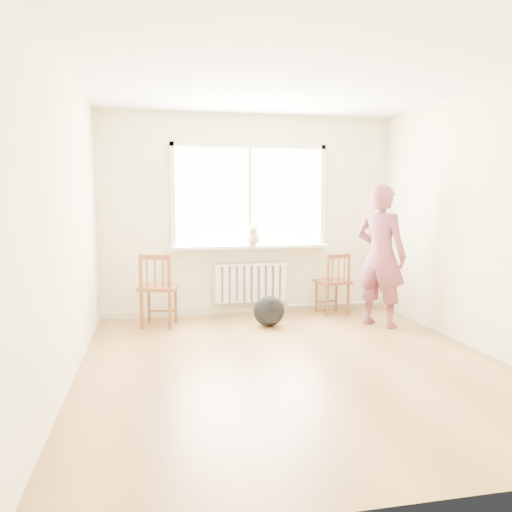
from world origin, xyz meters
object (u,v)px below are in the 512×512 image
chair_left (158,290)px  cat (253,237)px  chair_right (334,284)px  person (381,256)px  backpack (269,311)px

chair_left → cat: 1.44m
chair_right → cat: 1.28m
chair_left → chair_right: chair_left is taller
cat → chair_left: bearing=-155.0°
person → backpack: 1.54m
person → cat: 1.68m
chair_left → backpack: 1.39m
chair_right → backpack: chair_right is taller
chair_right → backpack: size_ratio=2.20×
chair_left → backpack: size_ratio=2.38×
chair_left → cat: (1.26, 0.36, 0.61)m
person → cat: size_ratio=3.91×
chair_left → person: (2.70, -0.48, 0.41)m
chair_right → person: size_ratio=0.48×
chair_right → person: (0.34, -0.68, 0.45)m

